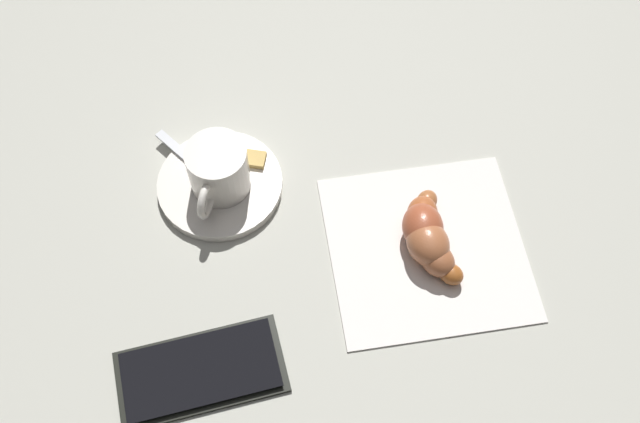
{
  "coord_description": "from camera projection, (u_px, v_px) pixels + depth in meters",
  "views": [
    {
      "loc": [
        -0.0,
        0.33,
        0.64
      ],
      "look_at": [
        -0.02,
        -0.02,
        0.01
      ],
      "focal_mm": 41.92,
      "sensor_mm": 36.0,
      "label": 1
    }
  ],
  "objects": [
    {
      "name": "napkin",
      "position": [
        425.0,
        248.0,
        0.71
      ],
      "size": [
        0.2,
        0.2,
        0.0
      ],
      "primitive_type": "cube",
      "rotation": [
        0.0,
        0.0,
        0.11
      ],
      "color": "silver",
      "rests_on": "ground"
    },
    {
      "name": "saucer",
      "position": [
        219.0,
        185.0,
        0.74
      ],
      "size": [
        0.12,
        0.12,
        0.01
      ],
      "primitive_type": "cylinder",
      "color": "silver",
      "rests_on": "ground"
    },
    {
      "name": "sugar_packet",
      "position": [
        234.0,
        157.0,
        0.75
      ],
      "size": [
        0.06,
        0.03,
        0.01
      ],
      "primitive_type": "cube",
      "rotation": [
        0.0,
        0.0,
        6.08
      ],
      "color": "tan",
      "rests_on": "saucer"
    },
    {
      "name": "espresso_cup",
      "position": [
        217.0,
        170.0,
        0.71
      ],
      "size": [
        0.06,
        0.08,
        0.05
      ],
      "color": "silver",
      "rests_on": "saucer"
    },
    {
      "name": "ground_plane",
      "position": [
        304.0,
        233.0,
        0.72
      ],
      "size": [
        1.8,
        1.8,
        0.0
      ],
      "primitive_type": "plane",
      "color": "#A8A89B"
    },
    {
      "name": "croissant",
      "position": [
        426.0,
        236.0,
        0.7
      ],
      "size": [
        0.06,
        0.11,
        0.04
      ],
      "color": "#A05B32",
      "rests_on": "napkin"
    },
    {
      "name": "cell_phone",
      "position": [
        199.0,
        371.0,
        0.65
      ],
      "size": [
        0.16,
        0.1,
        0.01
      ],
      "color": "black",
      "rests_on": "ground"
    },
    {
      "name": "teaspoon",
      "position": [
        210.0,
        178.0,
        0.74
      ],
      "size": [
        0.09,
        0.09,
        0.01
      ],
      "color": "silver",
      "rests_on": "saucer"
    }
  ]
}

